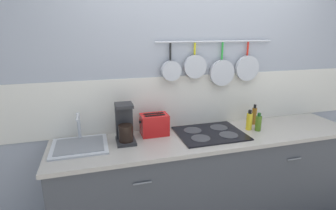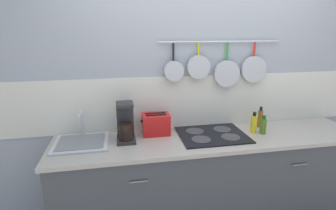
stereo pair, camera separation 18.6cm
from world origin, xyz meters
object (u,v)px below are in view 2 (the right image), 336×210
at_px(toaster, 156,124).
at_px(bottle_olive_oil, 260,118).
at_px(bottle_dish_soap, 263,126).
at_px(coffee_maker, 125,124).
at_px(bottle_cooking_wine, 254,123).

bearing_deg(toaster, bottle_olive_oil, -0.56).
distance_m(bottle_dish_soap, bottle_olive_oil, 0.18).
bearing_deg(coffee_maker, bottle_dish_soap, -4.73).
height_order(toaster, bottle_dish_soap, toaster).
xyz_separation_m(coffee_maker, bottle_cooking_wine, (1.17, -0.05, -0.05)).
bearing_deg(bottle_olive_oil, bottle_cooking_wine, -138.09).
bearing_deg(bottle_cooking_wine, coffee_maker, 177.34).
bearing_deg(coffee_maker, toaster, 15.13).
relative_size(coffee_maker, bottle_olive_oil, 1.63).
bearing_deg(bottle_dish_soap, toaster, 169.62).
distance_m(toaster, bottle_dish_soap, 0.98).
height_order(toaster, bottle_olive_oil, bottle_olive_oil).
bearing_deg(bottle_dish_soap, bottle_cooking_wine, 144.79).
bearing_deg(bottle_dish_soap, bottle_olive_oil, 69.14).
distance_m(coffee_maker, bottle_olive_oil, 1.30).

